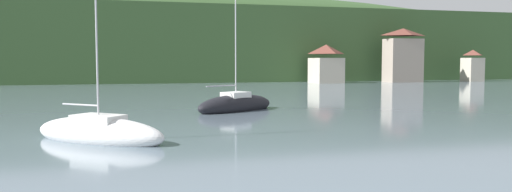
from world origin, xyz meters
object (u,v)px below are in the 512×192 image
at_px(shore_building_westcentral, 326,64).
at_px(shore_building_eastcentral, 472,66).
at_px(shore_building_central, 403,56).
at_px(sailboat_far_6, 236,105).
at_px(sailboat_mid_3, 99,132).

height_order(shore_building_westcentral, shore_building_eastcentral, shore_building_westcentral).
distance_m(shore_building_central, sailboat_far_6, 61.17).
relative_size(shore_building_central, sailboat_far_6, 0.91).
xyz_separation_m(shore_building_central, shore_building_eastcentral, (15.21, -0.38, -1.91)).
bearing_deg(sailboat_mid_3, shore_building_central, 87.97).
height_order(shore_building_westcentral, sailboat_mid_3, sailboat_mid_3).
height_order(shore_building_westcentral, sailboat_far_6, sailboat_far_6).
bearing_deg(shore_building_eastcentral, sailboat_far_6, -143.01).
height_order(shore_building_central, sailboat_far_6, sailboat_far_6).
height_order(shore_building_westcentral, shore_building_central, shore_building_central).
height_order(shore_building_central, sailboat_mid_3, shore_building_central).
bearing_deg(sailboat_mid_3, shore_building_eastcentral, 80.51).
bearing_deg(sailboat_far_6, shore_building_central, 13.05).
distance_m(shore_building_westcentral, shore_building_eastcentral, 30.45).
height_order(shore_building_eastcentral, sailboat_mid_3, sailboat_mid_3).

